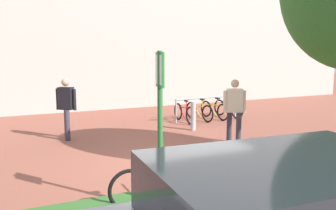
# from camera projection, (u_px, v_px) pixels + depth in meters

# --- Properties ---
(ground_plane) EXTENTS (60.00, 60.00, 0.00)m
(ground_plane) POSITION_uv_depth(u_px,v_px,m) (172.00, 167.00, 7.84)
(ground_plane) COLOR brown
(planter_strip) EXTENTS (7.00, 1.10, 0.16)m
(planter_strip) POSITION_uv_depth(u_px,v_px,m) (217.00, 195.00, 6.16)
(planter_strip) COLOR #336028
(planter_strip) RESTS_ON ground
(parking_sign_post) EXTENTS (0.08, 0.36, 2.47)m
(parking_sign_post) POSITION_uv_depth(u_px,v_px,m) (160.00, 108.00, 5.50)
(parking_sign_post) COLOR #2D7238
(parking_sign_post) RESTS_ON ground
(bike_at_sign) EXTENTS (1.68, 0.42, 0.86)m
(bike_at_sign) POSITION_uv_depth(u_px,v_px,m) (158.00, 183.00, 5.93)
(bike_at_sign) COLOR black
(bike_at_sign) RESTS_ON ground
(bike_rack_cluster) EXTENTS (2.65, 1.71, 0.83)m
(bike_rack_cluster) POSITION_uv_depth(u_px,v_px,m) (207.00, 110.00, 13.24)
(bike_rack_cluster) COLOR #99999E
(bike_rack_cluster) RESTS_ON ground
(bollard_steel) EXTENTS (0.16, 0.16, 0.90)m
(bollard_steel) POSITION_uv_depth(u_px,v_px,m) (193.00, 116.00, 11.43)
(bollard_steel) COLOR #ADADB2
(bollard_steel) RESTS_ON ground
(person_shirt_blue) EXTENTS (0.57, 0.51, 1.72)m
(person_shirt_blue) POSITION_uv_depth(u_px,v_px,m) (234.00, 107.00, 9.77)
(person_shirt_blue) COLOR #2D2D38
(person_shirt_blue) RESTS_ON ground
(person_suited_navy) EXTENTS (0.49, 0.47, 1.72)m
(person_suited_navy) POSITION_uv_depth(u_px,v_px,m) (66.00, 105.00, 10.20)
(person_suited_navy) COLOR #383342
(person_suited_navy) RESTS_ON ground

